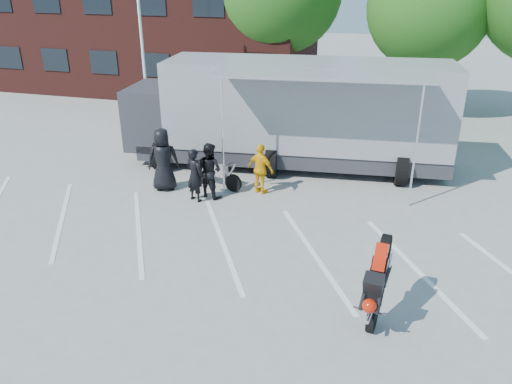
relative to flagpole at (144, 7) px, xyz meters
The scene contains 12 objects.
ground 12.83m from the flagpole, 58.02° to the right, with size 100.00×100.00×0.00m, color #9C9D98.
parking_bay_lines 12.06m from the flagpole, 55.25° to the right, with size 18.00×5.00×0.01m, color white.
office_building 8.97m from the flagpole, 115.15° to the left, with size 18.00×8.00×7.00m, color #491C17.
flagpole is the anchor object (origin of this frame).
tree_mid 12.31m from the flagpole, 23.97° to the left, with size 5.44×5.44×7.68m.
transporter_truck 9.14m from the flagpole, 24.22° to the right, with size 11.60×5.59×3.69m, color gray, non-canonical shape.
parked_motorcycle 9.14m from the flagpole, 48.32° to the right, with size 0.63×1.88×0.99m, color #B8B8BD, non-canonical shape.
stunt_bike_rider 15.89m from the flagpole, 46.03° to the right, with size 0.77×1.63×1.91m, color black, non-canonical shape.
spectator_leather_a 8.28m from the flagpole, 60.63° to the right, with size 0.98×0.64×2.00m, color black.
spectator_leather_b 9.35m from the flagpole, 54.80° to the right, with size 0.60×0.39×1.64m, color black.
spectator_leather_c 9.22m from the flagpole, 51.38° to the right, with size 0.84×0.65×1.72m, color black.
spectator_hivis 9.71m from the flagpole, 41.24° to the right, with size 0.94×0.39×1.60m, color yellow.
Camera 1 is at (4.14, -9.55, 6.35)m, focal length 35.00 mm.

